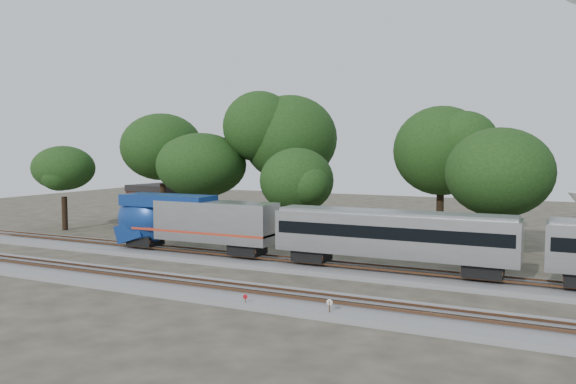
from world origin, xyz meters
name	(u,v)px	position (x,y,z in m)	size (l,w,h in m)	color
ground	(254,282)	(0.00, 0.00, 0.00)	(160.00, 160.00, 0.00)	#383328
track_far	(289,264)	(0.00, 6.00, 0.21)	(160.00, 5.00, 0.73)	slate
track_near	(225,292)	(0.00, -4.00, 0.21)	(160.00, 5.00, 0.73)	slate
switch_stand_red	(245,300)	(2.83, -6.21, 0.57)	(0.27, 0.14, 0.89)	#512D19
switch_stand_white	(330,306)	(8.20, -5.92, 0.74)	(0.37, 0.07, 1.16)	#512D19
switch_lever	(337,313)	(8.37, -5.19, 0.15)	(0.50, 0.30, 0.30)	#512D19
brick_building	(167,201)	(-30.10, 28.82, 2.35)	(10.54, 8.11, 4.66)	brown
tree_0	(63,168)	(-33.51, 13.58, 7.41)	(7.56, 7.56, 10.65)	black
tree_1	(162,147)	(-24.99, 21.49, 9.96)	(10.13, 10.13, 14.29)	black
tree_2	(201,165)	(-17.42, 18.93, 7.82)	(7.97, 7.97, 11.24)	black
tree_3	(290,139)	(-8.37, 23.78, 10.90)	(11.09, 11.09, 15.63)	black
tree_4	(297,181)	(-4.17, 16.58, 6.49)	(6.62, 6.62, 9.34)	black
tree_5	(441,151)	(8.68, 24.93, 9.52)	(9.69, 9.69, 13.65)	black
tree_6	(499,173)	(15.22, 16.11, 7.67)	(7.82, 7.82, 11.02)	black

